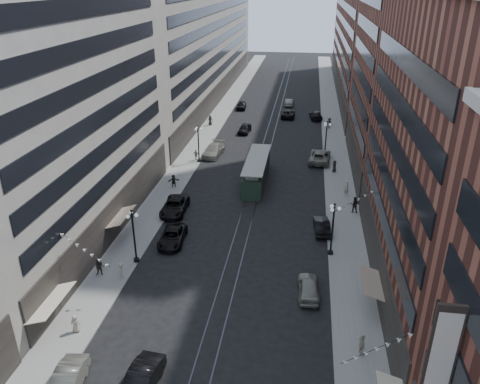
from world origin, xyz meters
The scene contains 39 objects.
ground centered at (0.00, 60.00, 0.00)m, with size 220.00×220.00×0.00m, color black.
sidewalk_west centered at (-11.00, 70.00, 0.07)m, with size 4.00×180.00×0.15m, color gray.
sidewalk_east centered at (11.00, 70.00, 0.07)m, with size 4.00×180.00×0.15m, color gray.
rail_west centered at (-0.70, 70.00, 0.01)m, with size 0.12×180.00×0.02m, color #2D2D33.
rail_east centered at (0.70, 70.00, 0.01)m, with size 0.12×180.00×0.02m, color #2D2D33.
building_west_mid centered at (-17.00, 33.00, 14.00)m, with size 8.00×36.00×28.00m, color #A39D90.
building_west_far centered at (-17.00, 96.00, 13.00)m, with size 8.00×90.00×26.00m, color #A39D90.
building_east_mid centered at (17.00, 28.00, 12.00)m, with size 8.00×30.00×24.00m, color brown.
building_east_tower centered at (17.00, 56.00, 21.00)m, with size 8.00×26.00×42.00m, color brown.
building_east_far centered at (17.00, 105.00, 12.00)m, with size 8.00×72.00×24.00m, color brown.
lamppost_sw_far centered at (-9.20, 28.00, 3.10)m, with size 1.03×1.14×5.52m.
lamppost_sw_mid centered at (-9.20, 55.00, 3.10)m, with size 1.03×1.14×5.52m.
lamppost_se_far centered at (9.20, 32.00, 3.10)m, with size 1.03×1.14×5.52m.
lamppost_se_mid centered at (9.20, 60.00, 3.10)m, with size 1.03×1.14×5.52m.
streetcar centered at (0.00, 48.88, 1.54)m, with size 2.67×12.06×3.34m.
car_1 centered at (-8.40, 12.53, 0.79)m, with size 1.66×4.77×1.57m, color #626257.
car_2 centered at (-6.80, 32.11, 0.72)m, with size 2.37×5.15×1.43m, color black.
car_4 centered at (7.12, 25.32, 0.76)m, with size 1.80×4.46×1.52m, color gray.
car_5 centered at (-3.64, 13.24, 0.82)m, with size 1.74×4.99×1.65m, color black.
pedestrian_1 centered at (-10.42, 17.95, 0.90)m, with size 0.73×0.40×1.50m, color #A29B86.
pedestrian_2 centered at (-11.71, 25.36, 0.99)m, with size 0.81×0.45×1.67m, color black.
pedestrian_4 centered at (10.96, 18.61, 1.02)m, with size 1.02×0.47×1.75m, color #A69A8A.
car_7 centered at (-8.40, 38.78, 0.79)m, with size 2.62×5.67×1.58m, color black.
car_8 centered at (-7.68, 58.24, 0.86)m, with size 2.40×5.91×1.71m, color gray.
car_9 centered at (-7.37, 86.60, 0.78)m, with size 1.84×4.58×1.56m, color black.
car_10 centered at (8.40, 36.61, 0.72)m, with size 1.53×4.38×1.44m, color black.
car_11 centered at (8.40, 57.82, 0.88)m, with size 2.91×6.31×1.75m, color slate.
car_12 centered at (7.89, 81.20, 0.76)m, with size 2.12×5.20×1.51m, color black.
car_13 centered at (-4.50, 70.42, 0.77)m, with size 1.81×4.51×1.54m, color black.
car_14 centered at (2.29, 90.76, 0.72)m, with size 1.53×4.39×1.45m, color gray.
pedestrian_5 centered at (-10.43, 45.61, 0.97)m, with size 1.52×0.44×1.63m, color black.
pedestrian_6 centered at (-9.75, 55.49, 0.98)m, with size 0.97×0.44×1.66m, color gray.
pedestrian_7 centered at (12.16, 41.53, 1.12)m, with size 0.94×0.51×1.93m, color black.
pedestrian_8 centered at (11.50, 46.24, 1.12)m, with size 0.71×0.47×1.95m, color beige.
pedestrian_9 centered at (10.27, 74.71, 1.10)m, with size 1.23×0.51×1.90m, color black.
car_extra_0 centered at (2.54, 81.66, 0.76)m, with size 2.51×5.45×1.52m, color black.
pedestrian_extra_0 centered at (-11.33, 73.65, 1.06)m, with size 0.89×0.49×1.82m, color black.
pedestrian_extra_1 centered at (10.37, 53.73, 1.00)m, with size 0.83×0.45×1.69m, color black.
pedestrian_extra_2 centered at (-9.56, 25.22, 0.94)m, with size 1.02×0.42×1.58m, color #A79C8A.
Camera 1 is at (6.02, -8.10, 24.85)m, focal length 35.00 mm.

